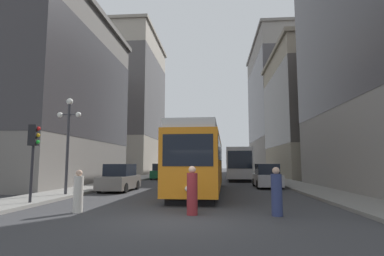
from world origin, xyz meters
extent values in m
plane|color=#38383A|center=(0.00, 0.00, 0.00)|extent=(200.00, 200.00, 0.00)
cube|color=gray|center=(-7.88, 40.00, 0.07)|extent=(2.73, 120.00, 0.15)
cube|color=gray|center=(7.88, 40.00, 0.07)|extent=(2.73, 120.00, 0.15)
cube|color=black|center=(0.31, 10.00, 0.17)|extent=(2.58, 12.85, 0.35)
cube|color=orange|center=(0.31, 10.00, 1.90)|extent=(3.00, 13.97, 3.10)
cube|color=black|center=(0.31, 10.00, 2.60)|extent=(3.02, 13.42, 1.08)
cube|color=silver|center=(0.31, 10.00, 3.67)|extent=(2.79, 13.69, 0.44)
cube|color=black|center=(0.11, 3.08, 2.44)|extent=(2.21, 0.14, 1.40)
sphere|color=#F2EACC|center=(0.10, 3.01, 0.80)|extent=(0.24, 0.24, 0.24)
cube|color=black|center=(3.81, 25.25, 0.17)|extent=(2.57, 10.70, 0.35)
cube|color=#B7B7BA|center=(3.81, 25.25, 1.90)|extent=(2.99, 11.63, 3.10)
cube|color=black|center=(3.81, 25.25, 2.44)|extent=(3.01, 11.17, 1.30)
cube|color=black|center=(3.59, 19.50, 2.21)|extent=(2.31, 0.17, 1.71)
cylinder|color=black|center=(-6.03, 24.30, 0.32)|extent=(0.20, 0.65, 0.64)
cylinder|color=black|center=(-6.12, 26.91, 0.32)|extent=(0.20, 0.65, 0.64)
cylinder|color=black|center=(-4.32, 24.36, 0.32)|extent=(0.20, 0.65, 0.64)
cylinder|color=black|center=(-4.41, 26.96, 0.32)|extent=(0.20, 0.65, 0.64)
cube|color=#14512D|center=(-5.22, 25.63, 0.60)|extent=(1.93, 4.26, 0.84)
cube|color=black|center=(-5.22, 25.74, 1.42)|extent=(1.66, 2.36, 0.80)
cylinder|color=black|center=(-6.11, 9.07, 0.32)|extent=(0.20, 0.64, 0.64)
cylinder|color=black|center=(-6.04, 11.72, 0.32)|extent=(0.20, 0.64, 0.64)
cylinder|color=black|center=(-4.40, 9.03, 0.32)|extent=(0.20, 0.64, 0.64)
cylinder|color=black|center=(-4.33, 11.68, 0.32)|extent=(0.20, 0.64, 0.64)
cube|color=slate|center=(-5.22, 10.38, 0.60)|extent=(1.91, 4.32, 0.84)
cube|color=black|center=(-5.22, 10.48, 1.42)|extent=(1.64, 2.39, 0.80)
cylinder|color=black|center=(6.10, 15.40, 0.32)|extent=(0.19, 0.64, 0.64)
cylinder|color=black|center=(6.05, 12.74, 0.32)|extent=(0.19, 0.64, 0.64)
cylinder|color=black|center=(4.39, 15.43, 0.32)|extent=(0.19, 0.64, 0.64)
cylinder|color=black|center=(4.34, 12.77, 0.32)|extent=(0.19, 0.64, 0.64)
cube|color=#B2B2B7|center=(5.22, 14.08, 0.60)|extent=(1.87, 4.32, 0.84)
cube|color=black|center=(5.22, 13.98, 1.42)|extent=(1.62, 2.38, 0.80)
cylinder|color=navy|center=(3.49, 1.29, 0.74)|extent=(0.39, 0.39, 1.49)
sphere|color=tan|center=(3.49, 1.29, 1.61)|extent=(0.27, 0.27, 0.27)
cylinder|color=maroon|center=(0.44, 1.26, 0.76)|extent=(0.40, 0.40, 1.52)
sphere|color=tan|center=(0.44, 1.26, 1.64)|extent=(0.27, 0.27, 0.27)
cylinder|color=beige|center=(-3.97, 1.45, 0.69)|extent=(0.36, 0.36, 1.39)
sphere|color=tan|center=(-3.97, 1.45, 1.50)|extent=(0.25, 0.25, 0.25)
cylinder|color=#232328|center=(-6.92, 3.08, 1.88)|extent=(0.12, 0.12, 3.46)
cube|color=black|center=(-6.92, 3.08, 3.14)|extent=(0.36, 0.36, 0.95)
sphere|color=red|center=(-6.72, 3.08, 3.44)|extent=(0.18, 0.18, 0.18)
sphere|color=gold|center=(-6.72, 3.08, 3.14)|extent=(0.18, 0.18, 0.18)
sphere|color=green|center=(-6.72, 3.08, 2.84)|extent=(0.18, 0.18, 0.18)
cylinder|color=#333338|center=(-7.12, 6.69, 2.71)|extent=(0.16, 0.16, 5.13)
sphere|color=white|center=(-7.12, 6.69, 5.44)|extent=(0.36, 0.36, 0.36)
sphere|color=white|center=(-7.67, 6.69, 4.66)|extent=(0.31, 0.31, 0.31)
sphere|color=white|center=(-6.57, 6.69, 4.66)|extent=(0.31, 0.31, 0.31)
cube|color=#333338|center=(-7.12, 6.69, 4.66)|extent=(1.10, 0.06, 0.06)
cube|color=slate|center=(-14.35, 16.33, 7.72)|extent=(10.21, 17.67, 15.43)
cube|color=#383538|center=(-14.35, 16.33, 8.49)|extent=(10.25, 17.71, 9.26)
cube|color=#5F5B56|center=(-14.35, 16.33, 15.68)|extent=(10.81, 18.27, 0.50)
cube|color=#A89E8E|center=(-14.92, 42.72, 12.07)|extent=(11.33, 17.88, 24.14)
cube|color=#544F4E|center=(-14.92, 42.72, 13.28)|extent=(11.37, 17.92, 14.48)
cube|color=gray|center=(-14.92, 42.72, 24.39)|extent=(11.93, 18.48, 0.50)
cube|color=gray|center=(16.14, 31.31, 8.17)|extent=(13.78, 16.73, 16.34)
cube|color=#494440|center=(16.14, 31.31, 8.99)|extent=(13.82, 16.77, 9.81)
cube|color=gray|center=(16.14, 31.31, 16.59)|extent=(14.38, 17.33, 0.50)
cube|color=gray|center=(15.40, 51.70, 12.83)|extent=(12.29, 23.83, 25.66)
cube|color=#423F43|center=(15.40, 51.70, 14.11)|extent=(12.33, 23.87, 15.40)
cube|color=slate|center=(15.40, 51.70, 25.91)|extent=(12.89, 24.43, 0.50)
camera|label=1|loc=(1.33, -10.08, 1.88)|focal=28.51mm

